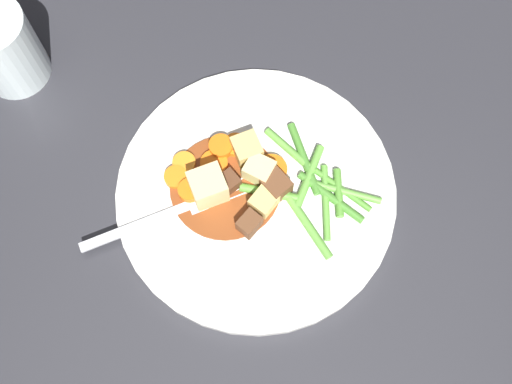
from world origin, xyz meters
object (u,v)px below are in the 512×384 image
Objects in this scene: carrot_slice_4 at (236,145)px; potato_chunk_0 at (256,170)px; carrot_slice_3 at (221,147)px; water_glass at (3,48)px; carrot_slice_0 at (214,164)px; meat_chunk_0 at (226,185)px; dinner_plate at (256,194)px; potato_chunk_1 at (208,187)px; potato_chunk_2 at (247,149)px; carrot_slice_2 at (271,170)px; potato_chunk_3 at (265,201)px; meat_chunk_2 at (245,223)px; carrot_slice_6 at (190,191)px; fork at (169,214)px; carrot_slice_5 at (176,178)px; meat_chunk_1 at (276,186)px; carrot_slice_1 at (184,163)px.

potato_chunk_0 reaches higher than carrot_slice_4.
water_glass is at bearing -13.89° from carrot_slice_3.
potato_chunk_0 is 0.30m from water_glass.
carrot_slice_3 is 0.05m from potato_chunk_0.
carrot_slice_0 is 1.16× the size of meat_chunk_0.
carrot_slice_3 is (0.04, -0.04, 0.01)m from dinner_plate.
potato_chunk_1 is 0.06m from potato_chunk_2.
carrot_slice_3 reaches higher than carrot_slice_4.
carrot_slice_3 is at bearing -15.89° from carrot_slice_2.
potato_chunk_0 is at bearing 176.66° from carrot_slice_0.
carrot_slice_3 is 0.08m from potato_chunk_3.
water_glass is (0.29, -0.14, 0.02)m from meat_chunk_2.
carrot_slice_0 is 1.19× the size of carrot_slice_6.
fork is (0.05, 0.04, -0.01)m from meat_chunk_0.
water_glass is (0.21, -0.10, 0.03)m from carrot_slice_5.
meat_chunk_0 is at bearing 36.24° from potato_chunk_0.
carrot_slice_6 is (0.04, 0.06, 0.00)m from carrot_slice_4.
potato_chunk_0 is 0.02m from potato_chunk_2.
meat_chunk_1 is (-0.01, 0.02, 0.01)m from carrot_slice_2.
potato_chunk_2 is (-0.03, -0.02, 0.01)m from carrot_slice_0.
carrot_slice_1 is 0.95× the size of carrot_slice_3.
meat_chunk_2 is at bearing 126.18° from carrot_slice_0.
meat_chunk_2 is at bearing 154.06° from water_glass.
fork is at bearing 36.27° from potato_chunk_0.
carrot_slice_0 is at bearing -88.09° from potato_chunk_1.
meat_chunk_0 is (-0.02, 0.02, 0.01)m from carrot_slice_0.
carrot_slice_2 is at bearing -146.18° from fork.
potato_chunk_0 is (-0.04, 0.02, 0.01)m from carrot_slice_3.
carrot_slice_1 is at bearing -40.14° from potato_chunk_1.
meat_chunk_0 is at bearing 128.24° from carrot_slice_0.
meat_chunk_1 is (-0.07, -0.02, -0.01)m from potato_chunk_1.
carrot_slice_2 is 0.36× the size of water_glass.
carrot_slice_2 reaches higher than carrot_slice_5.
water_glass reaches higher than dinner_plate.
potato_chunk_3 is (-0.06, 0.05, 0.00)m from carrot_slice_3.
carrot_slice_2 reaches higher than dinner_plate.
meat_chunk_2 is at bearing 143.55° from carrot_slice_1.
potato_chunk_3 is (-0.09, 0.03, 0.01)m from carrot_slice_1.
potato_chunk_2 is at bearing -43.13° from meat_chunk_1.
potato_chunk_1 is at bearing -33.46° from meat_chunk_2.
carrot_slice_0 is 0.05m from potato_chunk_0.
dinner_plate is at bearing -96.57° from meat_chunk_2.
carrot_slice_4 reaches higher than carrot_slice_0.
potato_chunk_2 is 0.18× the size of fork.
carrot_slice_0 is at bearing -171.05° from carrot_slice_1.
carrot_slice_5 is at bearing 0.62° from meat_chunk_0.
potato_chunk_3 is at bearing 125.53° from carrot_slice_4.
water_glass reaches higher than meat_chunk_2.
carrot_slice_0 is 1.14× the size of carrot_slice_4.
carrot_slice_4 is 0.07m from carrot_slice_5.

